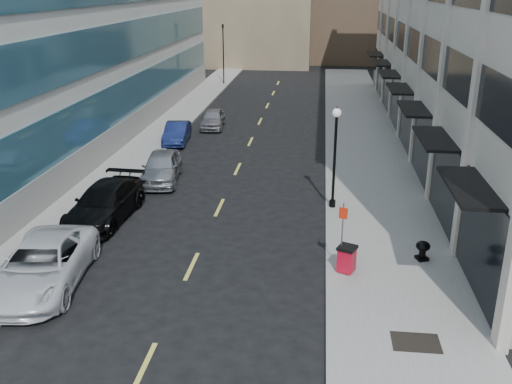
% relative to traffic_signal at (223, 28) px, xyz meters
% --- Properties ---
extents(sidewalk_right, '(5.00, 80.00, 0.15)m').
position_rel_traffic_signal_xyz_m(sidewalk_right, '(13.00, -28.00, -5.64)').
color(sidewalk_right, gray).
rests_on(sidewalk_right, ground).
extents(sidewalk_left, '(3.00, 80.00, 0.15)m').
position_rel_traffic_signal_xyz_m(sidewalk_left, '(-1.00, -28.00, -5.64)').
color(sidewalk_left, gray).
rests_on(sidewalk_left, ground).
extents(grate_far, '(1.40, 1.00, 0.01)m').
position_rel_traffic_signal_xyz_m(grate_far, '(13.10, -44.20, -5.56)').
color(grate_far, black).
rests_on(grate_far, sidewalk_right).
extents(road_centerline, '(0.15, 68.20, 0.01)m').
position_rel_traffic_signal_xyz_m(road_centerline, '(5.50, -31.00, -5.71)').
color(road_centerline, '#D8CC4C').
rests_on(road_centerline, ground).
extents(traffic_signal, '(0.66, 0.66, 6.98)m').
position_rel_traffic_signal_xyz_m(traffic_signal, '(0.00, 0.00, 0.00)').
color(traffic_signal, black).
rests_on(traffic_signal, ground).
extents(car_white_van, '(3.32, 6.09, 1.62)m').
position_rel_traffic_signal_xyz_m(car_white_van, '(0.70, -42.00, -4.91)').
color(car_white_van, silver).
rests_on(car_white_van, ground).
extents(car_black_pickup, '(2.53, 5.60, 1.59)m').
position_rel_traffic_signal_xyz_m(car_black_pickup, '(0.70, -35.99, -4.92)').
color(car_black_pickup, black).
rests_on(car_black_pickup, ground).
extents(car_silver_sedan, '(2.45, 4.87, 1.59)m').
position_rel_traffic_signal_xyz_m(car_silver_sedan, '(1.79, -30.57, -4.92)').
color(car_silver_sedan, gray).
rests_on(car_silver_sedan, ground).
extents(car_blue_sedan, '(1.79, 4.19, 1.34)m').
position_rel_traffic_signal_xyz_m(car_blue_sedan, '(0.70, -22.84, -5.05)').
color(car_blue_sedan, navy).
rests_on(car_blue_sedan, ground).
extents(car_grey_sedan, '(1.90, 4.10, 1.36)m').
position_rel_traffic_signal_xyz_m(car_grey_sedan, '(2.30, -18.45, -5.04)').
color(car_grey_sedan, gray).
rests_on(car_grey_sedan, ground).
extents(trash_bin, '(0.81, 0.81, 1.01)m').
position_rel_traffic_signal_xyz_m(trash_bin, '(11.22, -40.04, -5.03)').
color(trash_bin, '#B10B21').
rests_on(trash_bin, sidewalk_right).
extents(lamppost, '(0.40, 0.40, 4.76)m').
position_rel_traffic_signal_xyz_m(lamppost, '(10.80, -33.67, -2.77)').
color(lamppost, black).
rests_on(lamppost, sidewalk_right).
extents(sign_post, '(0.30, 0.12, 2.63)m').
position_rel_traffic_signal_xyz_m(sign_post, '(11.01, -39.96, -3.89)').
color(sign_post, slate).
rests_on(sign_post, sidewalk_right).
extents(urn_planter, '(0.54, 0.54, 0.75)m').
position_rel_traffic_signal_xyz_m(urn_planter, '(14.10, -38.75, -5.11)').
color(urn_planter, black).
rests_on(urn_planter, sidewalk_right).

